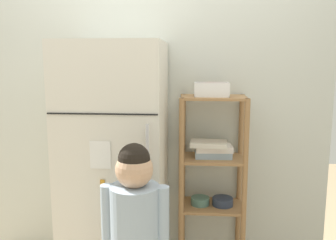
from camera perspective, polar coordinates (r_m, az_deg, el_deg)
name	(u,v)px	position (r m, az deg, el deg)	size (l,w,h in m)	color
kitchen_wall_back	(153,120)	(2.68, -2.39, -0.07)	(2.58, 0.03, 2.12)	silver
refrigerator	(116,166)	(2.44, -8.26, -7.17)	(0.65, 0.67, 1.62)	silver
child_standing	(135,225)	(1.95, -5.23, -16.22)	(0.35, 0.26, 1.10)	#403F69
pantry_shelf_unit	(212,168)	(2.56, 7.01, -7.58)	(0.46, 0.31, 1.27)	#9E7247
fruit_bin	(213,91)	(2.43, 7.15, 4.63)	(0.23, 0.15, 0.09)	white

